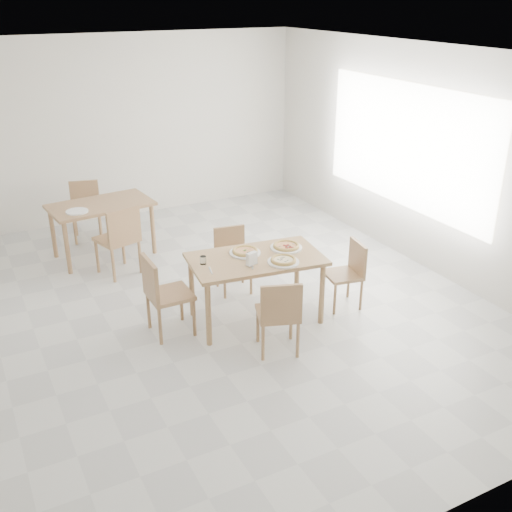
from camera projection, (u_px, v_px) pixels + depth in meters
name	position (u px, v px, depth m)	size (l,w,h in m)	color
room	(405.00, 146.00, 7.81)	(7.28, 7.00, 7.00)	silver
main_table	(256.00, 265.00, 6.42)	(1.50, 0.97, 0.75)	tan
chair_south	(279.00, 312.00, 5.86)	(0.52, 0.52, 0.82)	#A88054
chair_north	(232.00, 254.00, 7.20)	(0.43, 0.43, 0.77)	#A88054
chair_west	(162.00, 291.00, 6.19)	(0.44, 0.44, 0.89)	#A88054
chair_east	(349.00, 270.00, 6.81)	(0.44, 0.44, 0.77)	#A88054
plate_margherita	(245.00, 253.00, 6.47)	(0.34, 0.34, 0.02)	white
plate_mushroom	(283.00, 262.00, 6.26)	(0.33, 0.33, 0.02)	white
plate_pepperoni	(286.00, 248.00, 6.60)	(0.35, 0.35, 0.02)	white
pizza_margherita	(245.00, 251.00, 6.46)	(0.29, 0.29, 0.03)	#EAC66E
pizza_mushroom	(283.00, 260.00, 6.25)	(0.33, 0.33, 0.03)	#EAC66E
pizza_pepperoni	(286.00, 246.00, 6.59)	(0.33, 0.33, 0.03)	#EAC66E
tumbler_a	(250.00, 257.00, 6.27)	(0.07, 0.07, 0.09)	white
tumbler_b	(203.00, 260.00, 6.21)	(0.07, 0.07, 0.09)	white
napkin_holder	(252.00, 259.00, 6.17)	(0.14, 0.10, 0.14)	silver
fork_a	(211.00, 271.00, 6.08)	(0.02, 0.18, 0.01)	silver
fork_b	(253.00, 265.00, 6.19)	(0.02, 0.20, 0.01)	silver
second_table	(101.00, 210.00, 8.03)	(1.40, 0.89, 0.75)	#A88054
chair_back_s	(120.00, 236.00, 7.50)	(0.57, 0.57, 0.93)	#A88054
chair_back_n	(86.00, 206.00, 8.70)	(0.50, 0.50, 0.83)	#A88054
plate_empty	(77.00, 211.00, 7.68)	(0.28, 0.28, 0.02)	white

